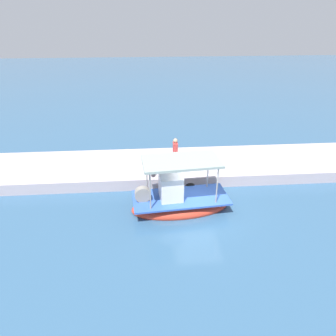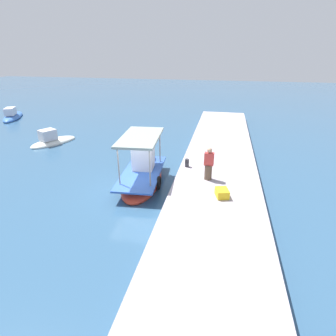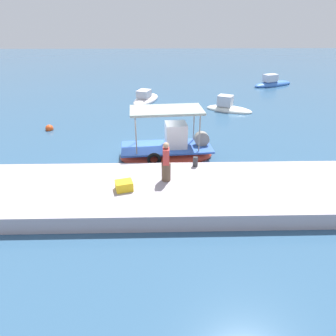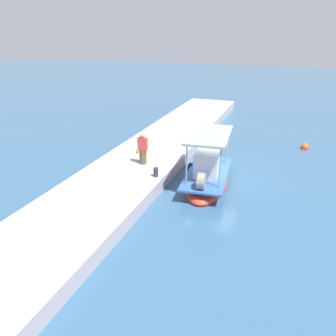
% 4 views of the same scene
% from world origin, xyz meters
% --- Properties ---
extents(ground_plane, '(120.00, 120.00, 0.00)m').
position_xyz_m(ground_plane, '(0.00, 0.00, 0.00)').
color(ground_plane, '#315678').
extents(dock_quay, '(36.00, 4.43, 0.68)m').
position_xyz_m(dock_quay, '(0.00, -4.32, 0.34)').
color(dock_quay, '#AEA3AC').
rests_on(dock_quay, ground_plane).
extents(main_fishing_boat, '(5.21, 2.50, 3.14)m').
position_xyz_m(main_fishing_boat, '(1.01, -0.16, 0.50)').
color(main_fishing_boat, red).
rests_on(main_fishing_boat, ground_plane).
extents(fisherman_near_bollard, '(0.40, 0.50, 1.75)m').
position_xyz_m(fisherman_near_bollard, '(0.83, -3.84, 1.48)').
color(fisherman_near_bollard, brown).
rests_on(fisherman_near_bollard, dock_quay).
extents(mooring_bollard, '(0.24, 0.24, 0.47)m').
position_xyz_m(mooring_bollard, '(2.23, -2.51, 0.91)').
color(mooring_bollard, '#2D2D33').
rests_on(mooring_bollard, dock_quay).
extents(cargo_crate, '(0.80, 0.71, 0.39)m').
position_xyz_m(cargo_crate, '(-0.90, -4.61, 0.87)').
color(cargo_crate, gold).
rests_on(cargo_crate, dock_quay).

